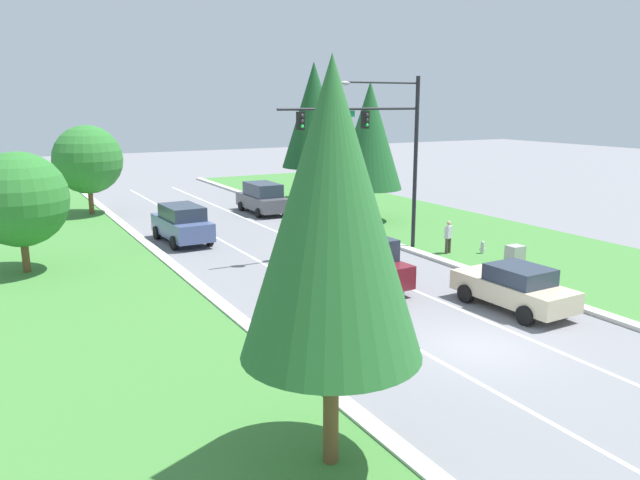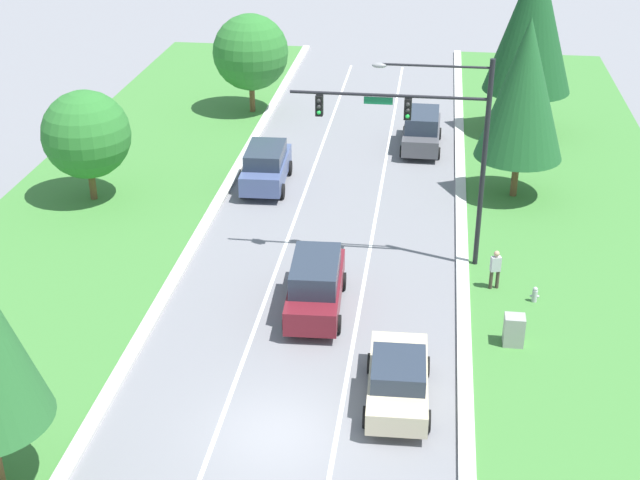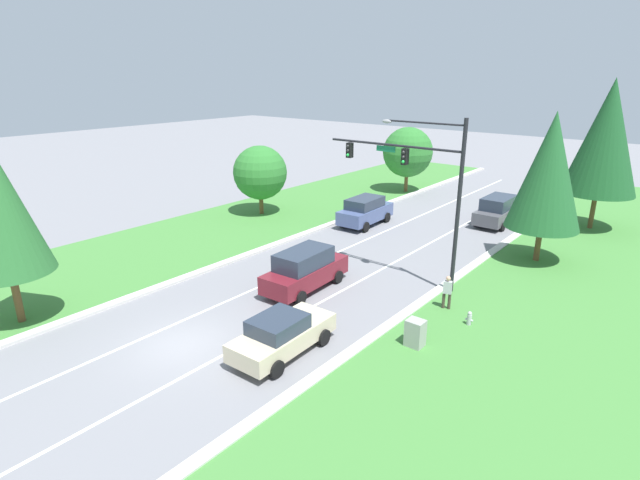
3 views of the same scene
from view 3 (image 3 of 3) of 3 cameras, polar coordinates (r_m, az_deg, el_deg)
ground_plane at (r=21.34m, az=-15.31°, el=-11.54°), size 160.00×160.00×0.00m
curb_strip_right at (r=17.64m, az=-3.87°, el=-17.63°), size 0.50×90.00×0.15m
curb_strip_left at (r=25.70m, az=-22.85°, el=-6.84°), size 0.50×90.00×0.15m
grass_verge_right at (r=15.37m, az=12.17°, el=-24.74°), size 10.00×90.00×0.08m
grass_verge_left at (r=30.17m, az=-27.68°, el=-3.86°), size 10.00×90.00×0.08m
lane_stripe_inner_left at (r=22.68m, az=-18.04°, el=-9.91°), size 0.14×81.00×0.01m
lane_stripe_inner_right at (r=20.07m, az=-12.19°, el=-13.34°), size 0.14×81.00×0.01m
traffic_signal_mast at (r=25.14m, az=11.43°, el=7.18°), size 7.62×0.41×8.55m
champagne_sedan at (r=19.75m, az=-4.37°, el=-10.69°), size 2.16×4.64×1.65m
burgundy_suv at (r=25.15m, az=-1.74°, el=-3.37°), size 2.25×5.14×2.10m
slate_blue_suv at (r=35.95m, az=5.19°, el=3.34°), size 2.28×4.86×2.02m
graphite_suv at (r=38.22m, az=19.69°, el=3.22°), size 2.13×4.97×2.04m
utility_cabinet at (r=20.56m, az=10.82°, el=-10.49°), size 0.70×0.60×1.19m
pedestrian at (r=23.75m, az=14.34°, el=-5.70°), size 0.43×0.32×1.69m
fire_hydrant at (r=22.80m, az=16.69°, el=-8.64°), size 0.34×0.20×0.70m
conifer_near_right_tree at (r=38.78m, az=29.88°, el=10.14°), size 4.76×4.76×10.19m
oak_near_left_tree at (r=38.23m, az=-6.86°, el=7.64°), size 4.07×4.07×5.31m
conifer_far_right_tree at (r=30.43m, az=24.69°, el=7.15°), size 4.05×4.05×8.56m
oak_far_left_tree at (r=46.00m, az=9.99°, el=9.85°), size 4.43×4.43×5.89m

